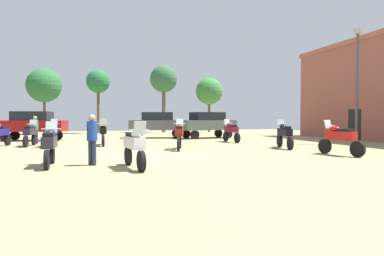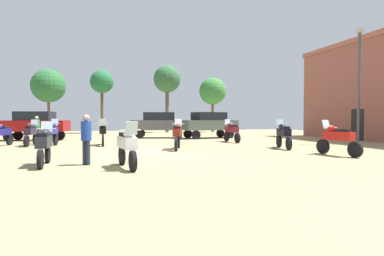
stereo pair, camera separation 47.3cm
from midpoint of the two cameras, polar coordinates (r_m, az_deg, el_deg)
name	(u,v)px [view 1 (the left image)]	position (r m, az deg, el deg)	size (l,w,h in m)	color
ground_plane	(151,153)	(14.92, -8.09, -4.28)	(44.00, 52.00, 0.02)	#96875E
motorcycle_1	(30,133)	(20.19, -27.01, -0.81)	(0.62, 2.10, 1.47)	black
motorcycle_3	(284,134)	(17.30, 15.08, -1.03)	(0.73, 2.18, 1.49)	black
motorcycle_4	(179,134)	(16.10, -3.06, -1.13)	(0.84, 2.24, 1.51)	black
motorcycle_5	(50,144)	(11.55, -24.66, -2.61)	(0.62, 2.07, 1.44)	black
motorcycle_6	(51,133)	(19.33, -23.97, -0.81)	(0.62, 2.15, 1.51)	black
motorcycle_7	(340,138)	(14.85, 23.56, -1.59)	(0.72, 2.20, 1.47)	black
motorcycle_8	(134,145)	(10.26, -11.32, -2.97)	(0.67, 2.13, 1.45)	black
motorcycle_9	(231,131)	(21.15, 6.20, -0.51)	(0.62, 2.18, 1.47)	black
motorcycle_10	(103,132)	(19.16, -15.96, -0.75)	(0.62, 2.15, 1.51)	black
motorcycle_11	(0,134)	(20.57, -31.05, -0.84)	(0.72, 2.24, 1.45)	black
car_1	(157,123)	(25.66, -6.58, 0.88)	(4.55, 2.54, 2.00)	black
car_3	(33,124)	(24.98, -26.55, 0.69)	(4.55, 2.52, 2.00)	black
car_4	(207,123)	(25.21, 2.14, 0.88)	(4.57, 2.62, 2.00)	black
person_1	(92,136)	(11.27, -18.18, -1.29)	(0.48, 0.48, 1.67)	#242E43
person_2	(35,128)	(21.99, -26.24, 0.07)	(0.40, 0.40, 1.68)	#2A2B4B
tree_1	(44,86)	(34.79, -24.76, 6.72)	(3.25, 3.25, 6.31)	brown
tree_2	(209,92)	(36.79, 2.64, 6.37)	(3.00, 3.00, 6.05)	brown
tree_3	(164,80)	(36.05, -5.35, 8.38)	(2.96, 2.96, 7.29)	#4E4934
tree_5	(98,82)	(35.25, -16.44, 7.67)	(2.38, 2.38, 6.51)	brown
lamp_post	(357,80)	(21.97, 26.30, 7.50)	(0.44, 0.24, 6.86)	#47474C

